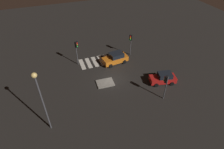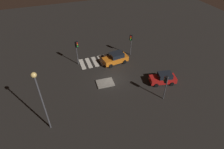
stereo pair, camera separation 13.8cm
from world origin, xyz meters
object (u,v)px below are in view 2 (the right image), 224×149
at_px(car_red, 163,78).
at_px(traffic_light_south, 131,40).
at_px(traffic_light_west, 166,82).
at_px(traffic_island, 105,83).
at_px(street_lamp, 40,94).
at_px(traffic_light_east, 77,48).
at_px(car_orange, 116,58).

bearing_deg(car_red, traffic_light_south, -67.70).
distance_m(traffic_light_west, traffic_light_south, 11.80).
bearing_deg(traffic_island, car_red, 161.45).
bearing_deg(traffic_light_south, traffic_island, -3.42).
height_order(traffic_light_west, traffic_light_south, traffic_light_south).
height_order(car_red, street_lamp, street_lamp).
relative_size(car_red, traffic_light_west, 1.08).
bearing_deg(traffic_light_west, traffic_light_south, -41.58).
relative_size(traffic_island, street_lamp, 0.32).
height_order(traffic_light_west, street_lamp, street_lamp).
bearing_deg(street_lamp, traffic_light_south, -143.50).
distance_m(traffic_light_west, street_lamp, 15.41).
height_order(traffic_island, traffic_light_east, traffic_light_east).
xyz_separation_m(car_orange, street_lamp, (12.12, 10.07, 4.66)).
xyz_separation_m(traffic_light_west, traffic_light_east, (9.23, -12.04, 0.44)).
bearing_deg(car_red, street_lamp, 21.49).
bearing_deg(car_orange, traffic_light_east, -22.05).
relative_size(car_red, traffic_light_east, 0.94).
height_order(car_orange, street_lamp, street_lamp).
distance_m(traffic_light_east, traffic_light_south, 9.59).
bearing_deg(street_lamp, traffic_island, -148.03).
bearing_deg(traffic_light_west, traffic_island, 8.88).
bearing_deg(street_lamp, traffic_light_west, 178.86).
relative_size(traffic_light_west, street_lamp, 0.47).
bearing_deg(traffic_island, traffic_light_west, 138.74).
relative_size(traffic_island, car_red, 0.64).
distance_m(traffic_light_south, street_lamp, 19.47).
xyz_separation_m(traffic_island, car_red, (-8.35, 2.80, 0.76)).
bearing_deg(car_orange, traffic_light_west, 99.48).
relative_size(traffic_island, car_orange, 0.59).
relative_size(traffic_island, traffic_light_west, 0.70).
bearing_deg(traffic_light_east, car_red, 15.76).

